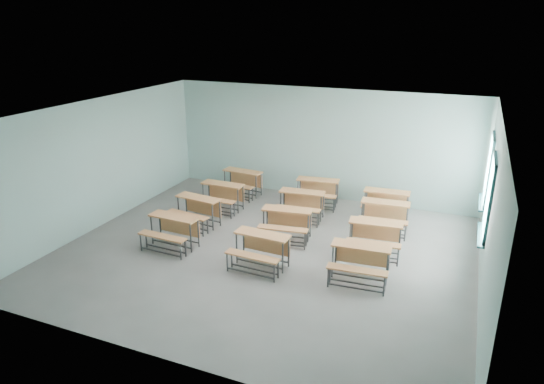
{
  "coord_description": "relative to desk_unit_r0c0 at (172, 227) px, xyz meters",
  "views": [
    {
      "loc": [
        3.95,
        -9.11,
        5.03
      ],
      "look_at": [
        -0.35,
        1.2,
        1.0
      ],
      "focal_mm": 32.0,
      "sensor_mm": 36.0,
      "label": 1
    }
  ],
  "objects": [
    {
      "name": "desk_unit_r3c0",
      "position": [
        -0.08,
        3.77,
        0.0
      ],
      "size": [
        1.25,
        0.9,
        0.74
      ],
      "rotation": [
        0.0,
        0.0,
        -0.09
      ],
      "color": "#C57D47",
      "rests_on": "ground"
    },
    {
      "name": "desk_unit_r3c1",
      "position": [
        2.27,
        3.85,
        0.0
      ],
      "size": [
        1.28,
        0.94,
        0.74
      ],
      "rotation": [
        0.0,
        0.0,
        0.13
      ],
      "color": "#C57D47",
      "rests_on": "ground"
    },
    {
      "name": "desk_unit_r1c1",
      "position": [
        2.27,
        1.42,
        0.0
      ],
      "size": [
        1.28,
        0.95,
        0.74
      ],
      "rotation": [
        0.0,
        0.0,
        0.14
      ],
      "color": "#C57D47",
      "rests_on": "ground"
    },
    {
      "name": "desk_unit_r1c2",
      "position": [
        4.37,
        1.46,
        0.0
      ],
      "size": [
        1.26,
        0.91,
        0.74
      ],
      "rotation": [
        0.0,
        0.0,
        0.1
      ],
      "color": "#C57D47",
      "rests_on": "ground"
    },
    {
      "name": "desk_unit_r2c0",
      "position": [
        -0.06,
        2.49,
        0.0
      ],
      "size": [
        1.2,
        0.81,
        0.74
      ],
      "rotation": [
        0.0,
        0.0,
        -0.02
      ],
      "color": "#C57D47",
      "rests_on": "ground"
    },
    {
      "name": "desk_unit_r2c2",
      "position": [
        4.34,
        2.8,
        0.0
      ],
      "size": [
        1.24,
        0.89,
        0.74
      ],
      "rotation": [
        0.0,
        0.0,
        0.08
      ],
      "color": "#C57D47",
      "rests_on": "ground"
    },
    {
      "name": "desk_unit_r2c1",
      "position": [
        2.18,
        2.73,
        0.0
      ],
      "size": [
        1.25,
        0.9,
        0.74
      ],
      "rotation": [
        0.0,
        0.0,
        0.09
      ],
      "color": "#C57D47",
      "rests_on": "ground"
    },
    {
      "name": "desk_unit_r0c1",
      "position": [
        2.26,
        -0.09,
        0.0
      ],
      "size": [
        1.22,
        0.85,
        0.74
      ],
      "rotation": [
        0.0,
        0.0,
        -0.04
      ],
      "color": "#C57D47",
      "rests_on": "ground"
    },
    {
      "name": "desk_unit_r1c0",
      "position": [
        -0.13,
        1.29,
        0.0
      ],
      "size": [
        1.27,
        0.93,
        0.74
      ],
      "rotation": [
        0.0,
        0.0,
        -0.12
      ],
      "color": "#C57D47",
      "rests_on": "ground"
    },
    {
      "name": "room",
      "position": [
        2.17,
        0.64,
        1.1
      ],
      "size": [
        9.04,
        8.04,
        3.24
      ],
      "color": "gray",
      "rests_on": "ground"
    },
    {
      "name": "desk_unit_r0c0",
      "position": [
        0.0,
        0.0,
        0.0
      ],
      "size": [
        1.22,
        0.84,
        0.74
      ],
      "rotation": [
        0.0,
        0.0,
        -0.04
      ],
      "color": "#C57D47",
      "rests_on": "ground"
    },
    {
      "name": "desk_unit_r3c2",
      "position": [
        4.23,
        3.61,
        0.0
      ],
      "size": [
        1.23,
        0.86,
        0.74
      ],
      "rotation": [
        0.0,
        0.0,
        0.06
      ],
      "color": "#C57D47",
      "rests_on": "ground"
    },
    {
      "name": "desk_unit_r0c2",
      "position": [
        4.33,
        0.17,
        0.0
      ],
      "size": [
        1.24,
        0.88,
        0.74
      ],
      "rotation": [
        0.0,
        0.0,
        0.08
      ],
      "color": "#C57D47",
      "rests_on": "ground"
    }
  ]
}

